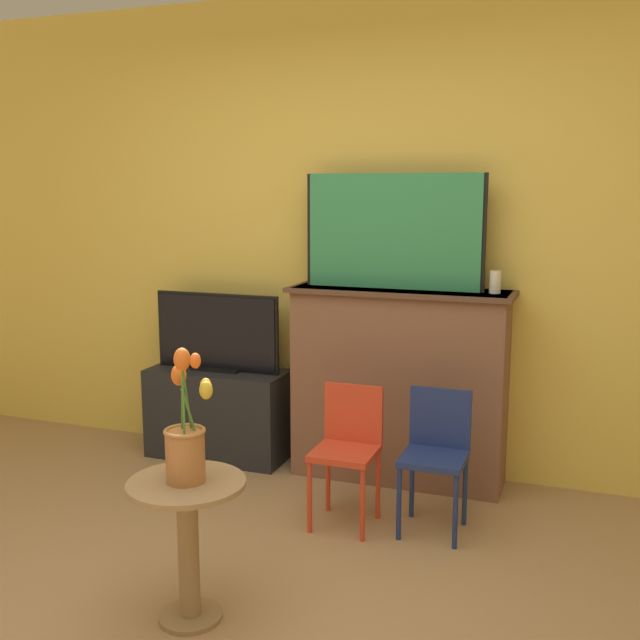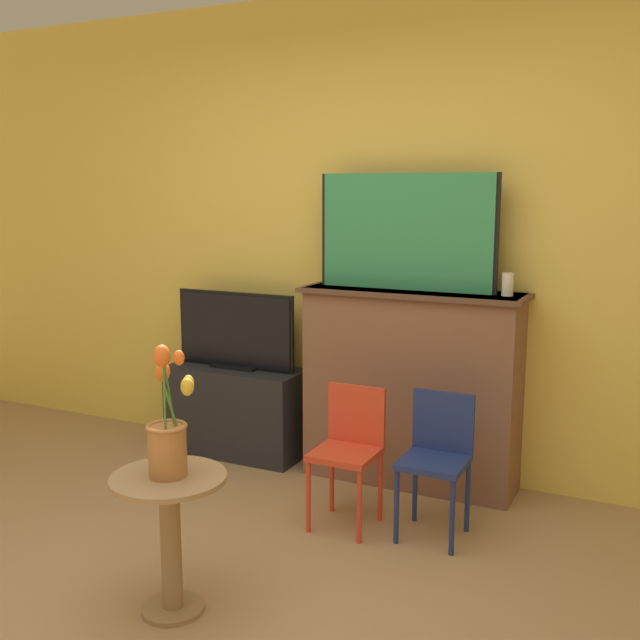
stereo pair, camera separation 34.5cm
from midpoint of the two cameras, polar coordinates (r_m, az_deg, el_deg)
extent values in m
cube|color=#EAC651|center=(4.31, 1.23, 6.37)|extent=(8.00, 0.06, 2.70)
cube|color=brown|center=(4.17, 3.66, -5.02)|extent=(1.17, 0.33, 1.08)
cube|color=brown|center=(4.06, 3.71, 2.17)|extent=(1.23, 0.37, 0.02)
cube|color=black|center=(4.06, 3.20, 6.75)|extent=(0.99, 0.02, 0.62)
cube|color=#338E56|center=(4.05, 3.15, 6.74)|extent=(0.95, 0.02, 0.62)
cylinder|color=silver|center=(3.95, 10.79, 2.84)|extent=(0.06, 0.06, 0.12)
cube|color=#232326|center=(4.65, -9.88, -7.05)|extent=(0.85, 0.36, 0.54)
cube|color=black|center=(4.58, -9.98, -3.71)|extent=(0.31, 0.12, 0.01)
cube|color=black|center=(4.54, -10.01, -0.92)|extent=(0.79, 0.02, 0.47)
cube|color=black|center=(4.53, -10.07, -0.94)|extent=(0.76, 0.02, 0.44)
cylinder|color=red|center=(3.64, -3.59, -13.38)|extent=(0.02, 0.02, 0.35)
cylinder|color=red|center=(3.55, 0.41, -13.99)|extent=(0.02, 0.02, 0.35)
cylinder|color=red|center=(3.87, -1.99, -11.95)|extent=(0.02, 0.02, 0.35)
cylinder|color=red|center=(3.78, 1.79, -12.46)|extent=(0.02, 0.02, 0.35)
cube|color=red|center=(3.64, -0.86, -10.14)|extent=(0.30, 0.30, 0.03)
cube|color=red|center=(3.71, -0.10, -7.14)|extent=(0.30, 0.02, 0.29)
cylinder|color=navy|center=(3.57, 3.22, -13.85)|extent=(0.02, 0.02, 0.35)
cylinder|color=navy|center=(3.51, 7.45, -14.36)|extent=(0.02, 0.02, 0.35)
cylinder|color=navy|center=(3.81, 4.40, -12.33)|extent=(0.02, 0.02, 0.35)
cylinder|color=navy|center=(3.75, 8.36, -12.77)|extent=(0.02, 0.02, 0.35)
cube|color=navy|center=(3.59, 5.91, -10.49)|extent=(0.30, 0.30, 0.03)
cube|color=navy|center=(3.66, 6.49, -7.43)|extent=(0.30, 0.02, 0.29)
cylinder|color=#99754C|center=(3.14, -13.19, -21.19)|extent=(0.24, 0.24, 0.02)
cylinder|color=#99754C|center=(3.01, -13.39, -16.99)|extent=(0.08, 0.08, 0.53)
cylinder|color=#99754C|center=(2.90, -13.61, -12.09)|extent=(0.44, 0.44, 0.02)
cylinder|color=#AD6B38|center=(2.86, -13.70, -10.12)|extent=(0.14, 0.14, 0.19)
torus|color=#AD6B38|center=(2.83, -13.78, -8.28)|extent=(0.16, 0.16, 0.02)
cylinder|color=#477A2D|center=(2.82, -13.53, -6.37)|extent=(0.01, 0.06, 0.32)
ellipsoid|color=orange|center=(2.82, -12.97, -3.08)|extent=(0.04, 0.04, 0.06)
cylinder|color=#477A2D|center=(2.83, -13.34, -7.26)|extent=(0.04, 0.06, 0.23)
ellipsoid|color=orange|center=(2.82, -12.20, -4.99)|extent=(0.04, 0.04, 0.06)
cylinder|color=#477A2D|center=(2.81, -13.30, -7.39)|extent=(0.06, 0.03, 0.22)
ellipsoid|color=gold|center=(2.78, -12.24, -5.28)|extent=(0.05, 0.05, 0.07)
cylinder|color=#477A2D|center=(2.78, -13.91, -6.35)|extent=(0.02, 0.03, 0.35)
ellipsoid|color=orange|center=(2.71, -14.09, -2.97)|extent=(0.06, 0.06, 0.08)
cylinder|color=#477A2D|center=(2.84, -13.94, -6.87)|extent=(0.03, 0.03, 0.27)
ellipsoid|color=orange|center=(2.83, -14.18, -4.14)|extent=(0.06, 0.06, 0.08)
camera|label=1|loc=(0.17, -92.86, -0.50)|focal=42.00mm
camera|label=2|loc=(0.17, 87.14, 0.50)|focal=42.00mm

